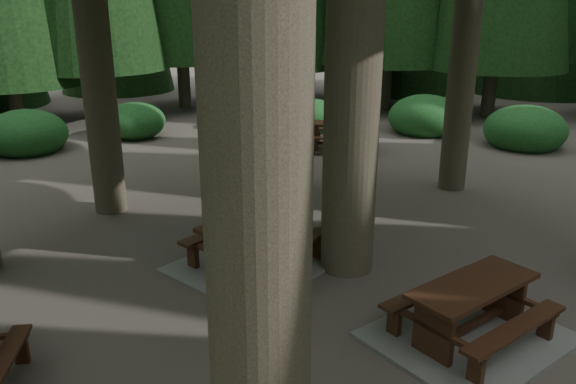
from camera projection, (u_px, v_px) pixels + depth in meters
ground at (314, 284)px, 8.56m from camera, size 80.00×80.00×0.00m
picnic_table_a at (470, 320)px, 7.09m from camera, size 2.42×2.03×0.79m
picnic_table_c at (256, 248)px, 9.12m from camera, size 2.93×2.63×0.84m
picnic_table_d at (342, 132)px, 16.25m from camera, size 2.35×2.35×0.80m
shrub_ring at (321, 234)px, 9.39m from camera, size 23.86×24.64×1.49m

